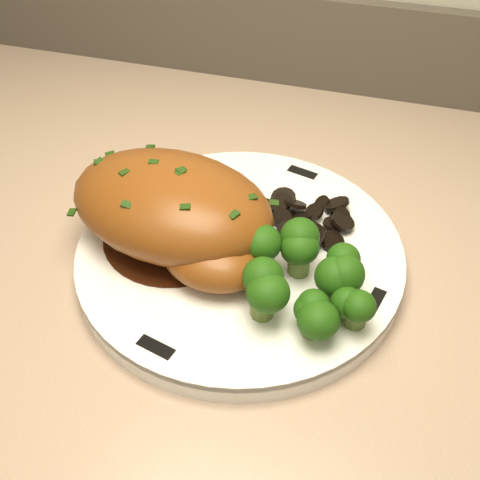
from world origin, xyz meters
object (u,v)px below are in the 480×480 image
(counter, at_px, (303,455))
(chicken_breast, at_px, (176,211))
(broccoli_florets, at_px, (304,280))
(plate, at_px, (240,255))

(counter, distance_m, chicken_breast, 0.49)
(chicken_breast, height_order, broccoli_florets, chicken_breast)
(counter, distance_m, broccoli_florets, 0.46)
(counter, bearing_deg, plate, -156.75)
(plate, bearing_deg, counter, 23.25)
(plate, height_order, broccoli_florets, broccoli_florets)
(plate, xyz_separation_m, chicken_breast, (-0.06, -0.01, 0.05))
(plate, bearing_deg, chicken_breast, -173.35)
(plate, relative_size, chicken_breast, 1.43)
(counter, bearing_deg, broccoli_florets, -100.06)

